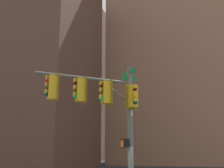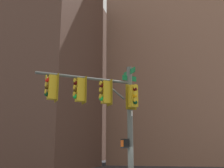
{
  "view_description": "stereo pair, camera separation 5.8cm",
  "coord_description": "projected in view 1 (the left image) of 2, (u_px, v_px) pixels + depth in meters",
  "views": [
    {
      "loc": [
        2.71,
        -12.0,
        2.29
      ],
      "look_at": [
        -0.31,
        -0.35,
        5.3
      ],
      "focal_mm": 43.62,
      "sensor_mm": 36.0,
      "label": 1
    },
    {
      "loc": [
        2.77,
        -11.99,
        2.29
      ],
      "look_at": [
        -0.31,
        -0.35,
        5.3
      ],
      "focal_mm": 43.62,
      "sensor_mm": 36.0,
      "label": 2
    }
  ],
  "objects": [
    {
      "name": "signal_pole_assembly",
      "position": [
        107.0,
        106.0,
        12.01
      ],
      "size": [
        3.89,
        3.22,
        6.21
      ],
      "rotation": [
        0.0,
        0.0,
        3.82
      ],
      "color": "#4C514C",
      "rests_on": "ground_plane"
    },
    {
      "name": "building_brick_nearside",
      "position": [
        179.0,
        56.0,
        58.74
      ],
      "size": [
        27.49,
        20.24,
        44.91
      ],
      "primitive_type": "cube",
      "color": "#845B47",
      "rests_on": "ground_plane"
    },
    {
      "name": "building_brick_midblock",
      "position": [
        23.0,
        66.0,
        42.81
      ],
      "size": [
        20.65,
        17.41,
        30.99
      ],
      "primitive_type": "cube",
      "color": "#4C3328",
      "rests_on": "ground_plane"
    },
    {
      "name": "building_brick_farside",
      "position": [
        72.0,
        79.0,
        79.42
      ],
      "size": [
        16.83,
        14.63,
        45.8
      ],
      "primitive_type": "cube",
      "color": "#4C3328",
      "rests_on": "ground_plane"
    }
  ]
}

